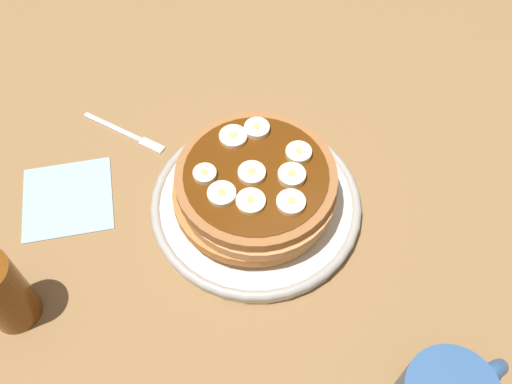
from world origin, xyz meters
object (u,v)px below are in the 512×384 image
at_px(banana_slice_1, 222,194).
at_px(fork, 128,134).
at_px(pancake_stack, 255,190).
at_px(banana_slice_2, 292,176).
at_px(banana_slice_3, 230,138).
at_px(banana_slice_5, 297,151).
at_px(napkin, 68,198).
at_px(banana_slice_6, 251,201).
at_px(banana_slice_8, 257,129).
at_px(banana_slice_4, 291,203).
at_px(banana_slice_0, 250,170).
at_px(plate, 256,204).
at_px(banana_slice_7, 205,174).

height_order(banana_slice_1, fork, banana_slice_1).
height_order(pancake_stack, banana_slice_2, banana_slice_2).
distance_m(banana_slice_3, banana_slice_5, 0.08).
height_order(banana_slice_5, napkin, banana_slice_5).
relative_size(banana_slice_2, banana_slice_6, 0.97).
relative_size(banana_slice_1, banana_slice_8, 1.05).
height_order(banana_slice_1, banana_slice_4, same).
height_order(banana_slice_4, banana_slice_5, same).
bearing_deg(banana_slice_1, napkin, 139.32).
bearing_deg(banana_slice_8, banana_slice_1, -140.75).
xyz_separation_m(pancake_stack, banana_slice_3, (-0.00, 0.06, 0.03)).
xyz_separation_m(banana_slice_0, banana_slice_1, (-0.04, -0.01, -0.00)).
height_order(plate, banana_slice_4, banana_slice_4).
bearing_deg(banana_slice_1, banana_slice_8, 39.25).
bearing_deg(banana_slice_0, napkin, 148.72).
xyz_separation_m(pancake_stack, banana_slice_6, (-0.02, -0.03, 0.03)).
height_order(banana_slice_2, napkin, banana_slice_2).
distance_m(plate, fork, 0.21).
bearing_deg(banana_slice_7, pancake_stack, -27.50).
xyz_separation_m(banana_slice_1, banana_slice_7, (-0.01, 0.03, 0.00)).
bearing_deg(banana_slice_1, banana_slice_7, 98.90).
relative_size(pancake_stack, banana_slice_5, 6.33).
xyz_separation_m(banana_slice_2, banana_slice_4, (-0.02, -0.03, -0.00)).
bearing_deg(napkin, banana_slice_0, -31.28).
bearing_deg(fork, banana_slice_2, -58.18).
height_order(napkin, fork, fork).
relative_size(banana_slice_0, napkin, 0.29).
xyz_separation_m(banana_slice_2, fork, (-0.13, 0.21, -0.08)).
xyz_separation_m(pancake_stack, banana_slice_5, (0.06, 0.01, 0.03)).
distance_m(plate, banana_slice_5, 0.09).
xyz_separation_m(banana_slice_4, napkin, (-0.22, 0.18, -0.08)).
bearing_deg(banana_slice_7, banana_slice_0, -22.24).
xyz_separation_m(banana_slice_0, banana_slice_5, (0.06, -0.00, 0.00)).
distance_m(banana_slice_5, fork, 0.25).
xyz_separation_m(plate, fork, (-0.10, 0.19, -0.01)).
relative_size(banana_slice_2, banana_slice_5, 1.05).
distance_m(pancake_stack, banana_slice_8, 0.07).
bearing_deg(banana_slice_7, banana_slice_1, -81.10).
distance_m(banana_slice_0, banana_slice_7, 0.05).
height_order(banana_slice_1, banana_slice_3, same).
bearing_deg(banana_slice_1, banana_slice_3, 56.65).
bearing_deg(banana_slice_3, banana_slice_7, -145.63).
bearing_deg(banana_slice_8, banana_slice_6, -121.88).
relative_size(banana_slice_7, fork, 0.23).
bearing_deg(banana_slice_8, banana_slice_4, -98.38).
bearing_deg(banana_slice_7, banana_slice_8, 20.27).
bearing_deg(banana_slice_0, banana_slice_6, -116.40).
xyz_separation_m(banana_slice_0, banana_slice_6, (-0.02, -0.04, -0.00)).
xyz_separation_m(banana_slice_7, fork, (-0.05, 0.16, -0.08)).
distance_m(pancake_stack, banana_slice_6, 0.05).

